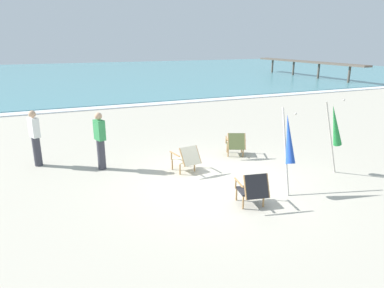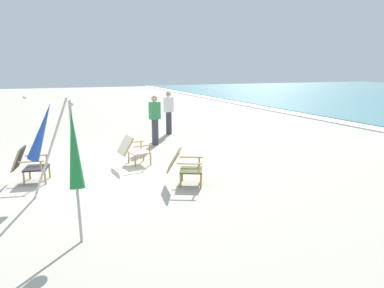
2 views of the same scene
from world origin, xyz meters
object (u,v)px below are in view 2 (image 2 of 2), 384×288
beach_chair_back_left (183,165)px  umbrella_furled_green (74,150)px  beach_chair_front_left (28,164)px  beach_chair_front_right (133,149)px  person_near_chairs (169,112)px  umbrella_furled_blue (42,133)px  person_by_waterline (155,120)px

beach_chair_back_left → umbrella_furled_green: size_ratio=0.46×
beach_chair_front_left → beach_chair_back_left: bearing=65.9°
beach_chair_front_right → person_near_chairs: bearing=149.5°
beach_chair_back_left → beach_chair_front_left: beach_chair_front_left is taller
umbrella_furled_blue → person_by_waterline: (-3.81, 3.27, -0.46)m
umbrella_furled_blue → person_near_chairs: size_ratio=1.22×
beach_chair_front_left → person_near_chairs: (-4.30, 4.67, 0.41)m
umbrella_furled_blue → umbrella_furled_green: umbrella_furled_green is taller
beach_chair_back_left → umbrella_furled_green: (1.64, -2.29, 0.92)m
beach_chair_back_left → person_by_waterline: bearing=172.7°
umbrella_furled_green → person_by_waterline: bearing=153.8°
beach_chair_front_right → person_by_waterline: (-2.10, 1.20, 0.42)m
beach_chair_front_right → beach_chair_front_left: bearing=-77.4°
beach_chair_back_left → person_near_chairs: 5.92m
beach_chair_front_right → person_by_waterline: size_ratio=0.52×
beach_chair_front_right → umbrella_furled_green: size_ratio=0.42×
beach_chair_front_right → umbrella_furled_green: (3.59, -1.61, 0.92)m
beach_chair_front_right → beach_chair_back_left: bearing=19.3°
umbrella_furled_green → person_near_chairs: umbrella_furled_green is taller
umbrella_furled_blue → umbrella_furled_green: (1.88, 0.47, 0.04)m
beach_chair_front_left → person_near_chairs: bearing=132.7°
umbrella_furled_green → person_by_waterline: (-5.69, 2.80, -0.50)m
beach_chair_back_left → person_near_chairs: bearing=164.9°
umbrella_furled_blue → umbrella_furled_green: bearing=14.0°
beach_chair_front_left → umbrella_furled_green: size_ratio=0.39×
person_by_waterline → person_near_chairs: bearing=148.5°
umbrella_furled_green → beach_chair_back_left: bearing=125.7°
person_by_waterline → beach_chair_back_left: bearing=-7.3°
beach_chair_front_right → person_by_waterline: bearing=150.2°
beach_chair_front_right → beach_chair_front_left: 2.52m
umbrella_furled_green → person_near_chairs: 8.30m
person_near_chairs → person_by_waterline: same height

